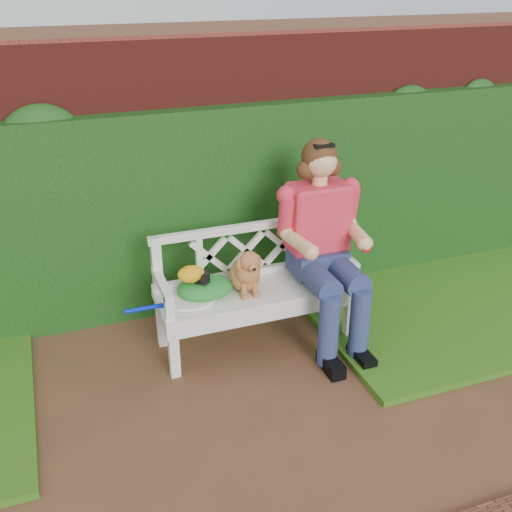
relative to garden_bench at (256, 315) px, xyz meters
name	(u,v)px	position (x,y,z in m)	size (l,w,h in m)	color
ground	(223,438)	(-0.57, -0.95, -0.24)	(60.00, 60.00, 0.00)	#4E3322
brick_wall	(151,180)	(-0.57, 0.95, 0.86)	(10.00, 0.30, 2.20)	maroon
ivy_hedge	(158,218)	(-0.57, 0.73, 0.61)	(10.00, 0.18, 1.70)	#26581E
grass_right	(453,301)	(1.83, -0.05, -0.21)	(2.60, 2.00, 0.05)	#215412
garden_bench	(256,315)	(0.00, 0.00, 0.00)	(1.58, 0.60, 0.48)	white
seated_woman	(320,239)	(0.51, -0.02, 0.57)	(0.69, 0.92, 1.63)	#E9515C
dog	(245,269)	(-0.09, -0.01, 0.42)	(0.25, 0.33, 0.37)	#9B633A
tennis_racket	(187,301)	(-0.55, -0.04, 0.26)	(0.70, 0.29, 0.03)	beige
green_bag	(205,287)	(-0.39, 0.02, 0.31)	(0.41, 0.32, 0.14)	#287A28
camera_item	(202,277)	(-0.42, -0.01, 0.41)	(0.10, 0.08, 0.07)	black
baseball_glove	(191,274)	(-0.49, 0.01, 0.44)	(0.20, 0.14, 0.12)	orange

